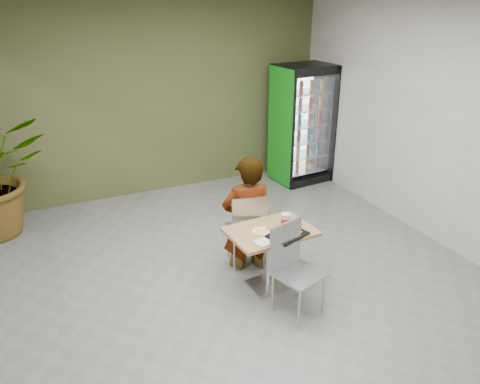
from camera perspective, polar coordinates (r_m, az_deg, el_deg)
name	(u,v)px	position (r m, az deg, el deg)	size (l,w,h in m)	color
ground	(245,297)	(5.50, 0.58, -12.68)	(7.00, 7.00, 0.00)	gray
room_envelope	(245,166)	(4.74, 0.66, 3.19)	(6.00, 7.00, 3.20)	silver
dining_table	(270,246)	(5.40, 3.68, -6.64)	(0.99, 0.72, 0.75)	#A47F46
chair_far	(248,225)	(5.74, 0.97, -4.08)	(0.52, 0.53, 1.00)	#A8AAAD
chair_near	(292,261)	(5.04, 6.36, -8.38)	(0.55, 0.56, 1.01)	#A8AAAD
seated_woman	(248,224)	(5.80, 0.92, -3.90)	(0.65, 0.42, 1.76)	black
pizza_plate	(261,231)	(5.24, 2.60, -4.73)	(0.26, 0.20, 0.03)	silver
soda_cup	(285,221)	(5.32, 5.53, -3.57)	(0.10, 0.10, 0.17)	silver
napkin_stack	(263,243)	(5.02, 2.81, -6.19)	(0.16, 0.16, 0.02)	silver
cafeteria_tray	(288,235)	(5.19, 5.83, -5.21)	(0.42, 0.30, 0.02)	black
beverage_fridge	(303,124)	(8.48, 7.67, 8.17)	(1.01, 0.81, 2.08)	black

